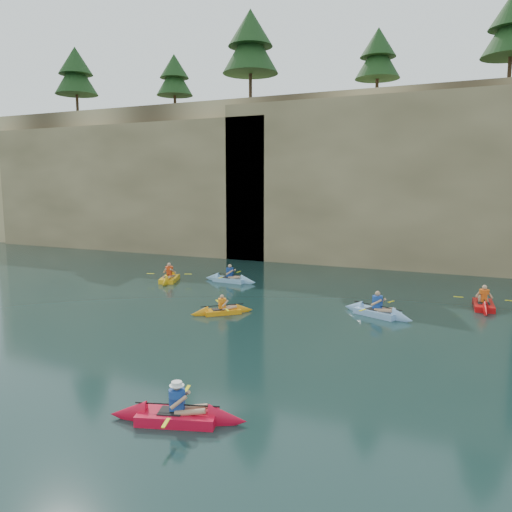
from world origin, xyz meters
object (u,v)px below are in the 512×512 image
at_px(main_kayaker, 177,415).
at_px(kayaker_red_far, 483,305).
at_px(kayaker_ltblue_near, 377,312).
at_px(kayaker_orange, 222,311).

xyz_separation_m(main_kayaker, kayaker_red_far, (6.53, 14.70, -0.00)).
distance_m(main_kayaker, kayaker_ltblue_near, 11.71).
relative_size(kayaker_orange, kayaker_red_far, 0.68).
xyz_separation_m(kayaker_orange, kayaker_ltblue_near, (6.09, 2.40, 0.03)).
height_order(kayaker_ltblue_near, kayaker_red_far, kayaker_ltblue_near).
bearing_deg(kayaker_orange, kayaker_red_far, -13.43).
bearing_deg(kayaker_ltblue_near, main_kayaker, -79.48).
relative_size(main_kayaker, kayaker_red_far, 0.94).
xyz_separation_m(kayaker_ltblue_near, kayaker_red_far, (4.09, 3.25, -0.00)).
relative_size(kayaker_ltblue_near, kayaker_red_far, 0.94).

